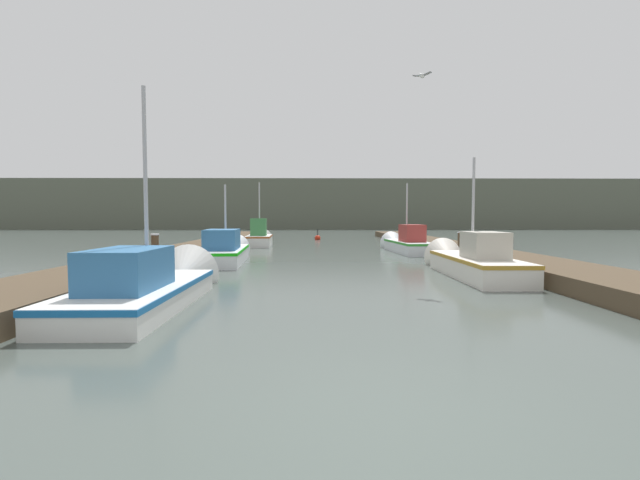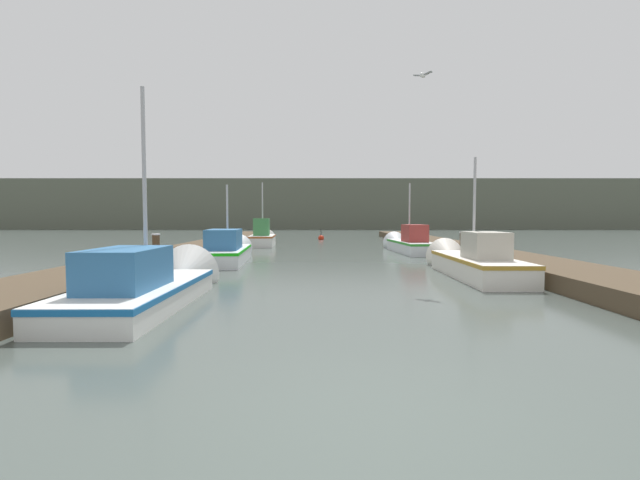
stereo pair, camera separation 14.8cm
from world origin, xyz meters
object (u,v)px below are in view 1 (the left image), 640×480
fishing_boat_3 (405,243)px  fishing_boat_4 (260,238)px  mooring_piling_1 (460,247)px  fishing_boat_2 (227,250)px  channel_buoy (318,238)px  fishing_boat_0 (154,284)px  fishing_boat_1 (469,261)px  seagull_lead (422,75)px  mooring_piling_0 (155,256)px

fishing_boat_3 → fishing_boat_4: bearing=146.7°
mooring_piling_1 → fishing_boat_2: bearing=173.3°
fishing_boat_4 → channel_buoy: 7.83m
fishing_boat_0 → channel_buoy: (3.61, 24.26, -0.23)m
fishing_boat_0 → fishing_boat_2: bearing=90.8°
fishing_boat_2 → fishing_boat_4: bearing=84.8°
fishing_boat_0 → fishing_boat_1: (8.13, 4.07, 0.05)m
fishing_boat_2 → fishing_boat_4: 9.06m
fishing_boat_3 → fishing_boat_4: 9.18m
fishing_boat_2 → seagull_lead: size_ratio=12.16×
fishing_boat_2 → fishing_boat_3: fishing_boat_3 is taller
fishing_boat_2 → fishing_boat_1: bearing=-31.0°
fishing_boat_4 → seagull_lead: 16.26m
fishing_boat_3 → fishing_boat_4: (-8.00, 4.51, 0.08)m
fishing_boat_1 → channel_buoy: bearing=103.0°
fishing_boat_1 → fishing_boat_4: size_ratio=1.32×
mooring_piling_0 → mooring_piling_1: mooring_piling_0 is taller
mooring_piling_1 → seagull_lead: bearing=-123.0°
seagull_lead → mooring_piling_1: bearing=-85.2°
fishing_boat_4 → mooring_piling_0: (-1.21, -13.98, 0.15)m
fishing_boat_2 → channel_buoy: size_ratio=6.45×
fishing_boat_1 → mooring_piling_0: fishing_boat_1 is taller
mooring_piling_1 → fishing_boat_4: bearing=131.5°
fishing_boat_0 → mooring_piling_0: fishing_boat_0 is taller
mooring_piling_0 → seagull_lead: (7.64, 0.02, 5.14)m
fishing_boat_4 → mooring_piling_0: fishing_boat_4 is taller
fishing_boat_4 → mooring_piling_1: bearing=-51.5°
fishing_boat_1 → mooring_piling_1: size_ratio=4.77×
fishing_boat_3 → channel_buoy: fishing_boat_3 is taller
fishing_boat_3 → mooring_piling_0: fishing_boat_3 is taller
fishing_boat_4 → mooring_piling_0: size_ratio=3.39×
fishing_boat_1 → mooring_piling_1: fishing_boat_1 is taller
mooring_piling_0 → fishing_boat_2: bearing=78.0°
mooring_piling_0 → seagull_lead: seagull_lead is taller
fishing_boat_2 → mooring_piling_0: 5.04m
fishing_boat_3 → fishing_boat_1: bearing=-93.0°
fishing_boat_4 → mooring_piling_1: size_ratio=3.62×
fishing_boat_3 → mooring_piling_1: fishing_boat_3 is taller
fishing_boat_3 → fishing_boat_2: bearing=-154.8°
fishing_boat_4 → seagull_lead: bearing=-68.3°
fishing_boat_2 → channel_buoy: 16.44m
fishing_boat_1 → fishing_boat_4: (-8.13, 13.25, 0.09)m
fishing_boat_0 → channel_buoy: fishing_boat_0 is taller
mooring_piling_1 → channel_buoy: 17.88m
fishing_boat_3 → mooring_piling_1: size_ratio=4.86×
fishing_boat_0 → fishing_boat_2: 8.26m
fishing_boat_1 → seagull_lead: seagull_lead is taller
fishing_boat_1 → fishing_boat_4: bearing=121.9°
fishing_boat_1 → fishing_boat_2: (-8.29, 4.19, 0.01)m
fishing_boat_1 → mooring_piling_1: (0.81, 3.13, 0.19)m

